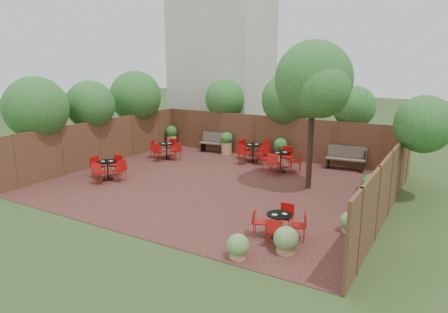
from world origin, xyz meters
The scene contains 13 objects.
ground centered at (0.00, 0.00, 0.00)m, with size 80.00×80.00×0.00m, color #354F23.
courtyard_paving centered at (0.00, 0.00, 0.01)m, with size 12.00×10.00×0.02m, color black.
fence_back centered at (0.00, 5.00, 1.00)m, with size 12.00×0.08×2.00m, color brown.
fence_left centered at (-6.00, 0.00, 1.00)m, with size 0.08×10.00×2.00m, color brown.
fence_right centered at (6.00, 0.00, 1.00)m, with size 0.08×10.00×2.00m, color brown.
neighbour_building centered at (-4.50, 8.00, 4.00)m, with size 5.00×4.00×8.00m, color beige.
overhang_foliage centered at (-2.88, 2.51, 2.69)m, with size 15.46×10.57×2.55m.
courtyard_tree centered at (3.07, 1.35, 3.76)m, with size 2.81×2.71×5.24m.
park_bench_left centered at (-2.88, 4.63, 0.53)m, with size 1.65×0.70×0.99m.
park_bench_right centered at (3.59, 4.63, 0.53)m, with size 1.66×0.70×0.99m.
bistro_tables centered at (-0.70, 1.33, 0.47)m, with size 9.47×8.51×0.95m.
planters centered at (-0.97, 3.79, 0.61)m, with size 11.55×4.40×1.12m.
low_shrubs centered at (4.29, -3.57, 0.31)m, with size 2.42×3.37×0.66m.
Camera 1 is at (7.60, -12.37, 4.60)m, focal length 32.53 mm.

